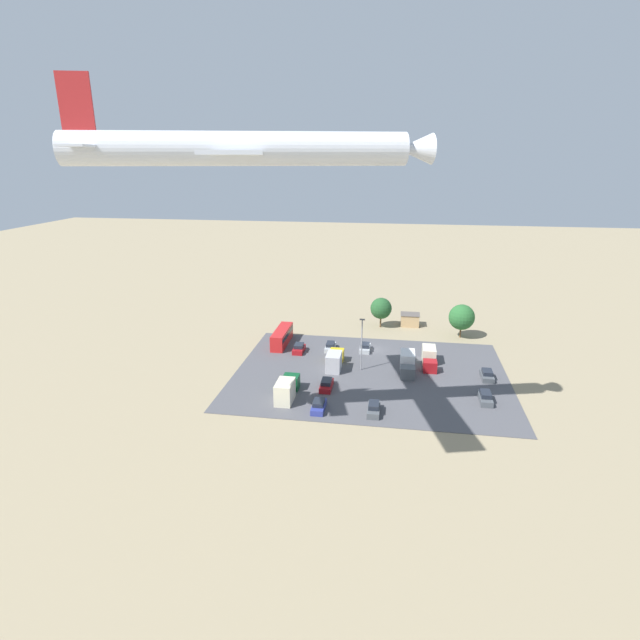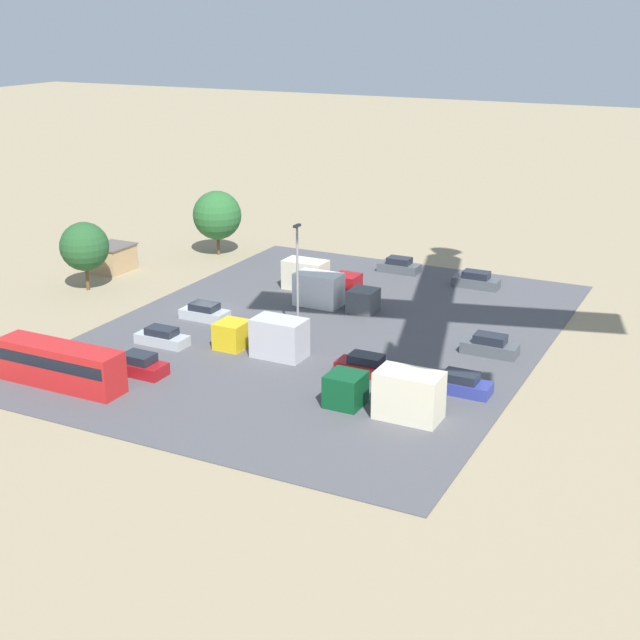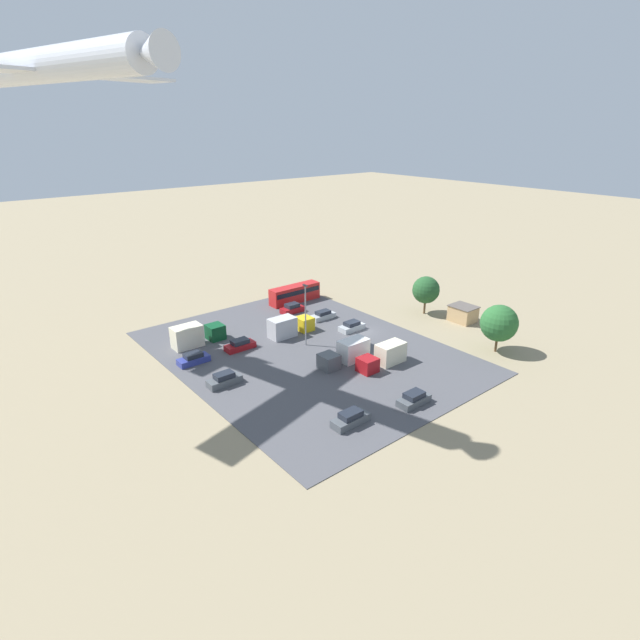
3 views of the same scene
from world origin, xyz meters
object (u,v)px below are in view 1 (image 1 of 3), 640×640
parked_truck_2 (287,389)px  bus (282,336)px  parked_truck_1 (429,358)px  parked_car_2 (326,385)px  parked_car_6 (365,348)px  airplane (250,149)px  parked_car_3 (319,406)px  parked_truck_0 (407,363)px  shed_building (410,320)px  parked_car_7 (487,375)px  parked_car_1 (485,397)px  parked_car_0 (299,349)px  parked_truck_3 (335,360)px  parked_car_5 (374,409)px  parked_car_4 (330,347)px

parked_truck_2 → bus: bearing=104.9°
parked_truck_1 → parked_car_2: bearing=36.8°
parked_car_6 → airplane: (10.90, 36.06, 36.20)m
parked_car_2 → parked_car_3: parked_car_2 is taller
parked_truck_0 → parked_car_6: bearing=-46.3°
parked_car_2 → parked_car_6: (-5.03, -17.72, -0.03)m
shed_building → airplane: airplane is taller
parked_car_3 → parked_car_7: (-26.57, -15.35, 0.01)m
parked_car_3 → parked_truck_0: parked_truck_0 is taller
parked_truck_0 → parked_car_3: bearing=51.7°
parked_car_1 → parked_car_0: bearing=154.0°
parked_car_3 → parked_truck_3: 16.13m
parked_car_0 → parked_car_7: (-34.07, 7.13, -0.03)m
parked_car_0 → parked_truck_0: (-20.68, 5.81, 0.69)m
parked_car_0 → parked_car_7: 34.81m
airplane → parked_car_1: bearing=104.6°
parked_car_3 → parked_truck_1: (-17.10, -20.10, 0.67)m
bus → parked_truck_1: 29.48m
shed_building → parked_car_6: size_ratio=0.99×
shed_building → parked_car_7: shed_building is taller
parked_car_5 → airplane: bearing=-141.1°
bus → parked_car_5: size_ratio=2.28×
parked_car_3 → parked_truck_3: (-0.30, -16.10, 0.78)m
parked_car_3 → parked_truck_0: (-13.18, -16.67, 0.73)m
parked_truck_0 → parked_truck_1: size_ratio=1.01×
bus → parked_truck_0: bus is taller
parked_car_3 → parked_truck_2: (5.58, -3.09, 0.87)m
parked_car_4 → parked_truck_3: 8.85m
parked_truck_1 → parked_car_3: bearing=49.6°
bus → parked_truck_2: bearing=104.9°
parked_car_5 → parked_truck_3: (7.86, -15.82, 0.74)m
parked_car_0 → parked_truck_2: size_ratio=0.52×
shed_building → parked_truck_2: bearing=63.5°
parked_car_7 → parked_truck_2: (32.14, 12.26, 0.86)m
parked_car_4 → parked_car_6: 6.80m
bus → parked_car_1: bearing=152.0°
parked_car_4 → parked_car_6: parked_car_6 is taller
parked_truck_1 → bus: bearing=-11.9°
parked_car_3 → parked_car_4: parked_car_3 is taller
parked_truck_3 → parked_car_1: bearing=-21.0°
parked_car_3 → parked_car_7: size_ratio=1.02×
parked_car_0 → parked_truck_3: bearing=140.7°
parked_car_3 → airplane: 38.24m
parked_car_2 → parked_car_0: bearing=116.7°
parked_truck_0 → parked_truck_3: size_ratio=1.03×
parked_truck_0 → parked_car_1: bearing=139.7°
parked_car_6 → parked_truck_3: 10.24m
parked_car_1 → shed_building: bearing=107.2°
parked_car_1 → parked_car_3: parked_car_1 is taller
parked_truck_2 → airplane: size_ratio=0.20×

